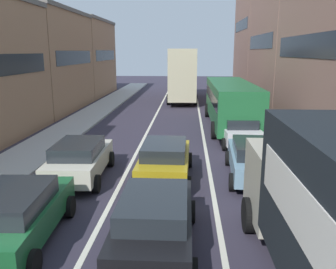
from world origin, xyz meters
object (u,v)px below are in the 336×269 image
sedan_centre_lane_second (155,220)px  bus_far_queue_secondary (182,72)px  wagon_left_lane_second (16,215)px  hatchback_centre_lane_third (165,159)px  sedan_left_lane_third (80,159)px  bus_mid_queue_primary (231,101)px  wagon_right_lane_far (238,129)px  sedan_right_lane_behind_truck (255,158)px

sedan_centre_lane_second → bus_far_queue_secondary: size_ratio=0.41×
wagon_left_lane_second → hatchback_centre_lane_third: bearing=-38.1°
bus_far_queue_secondary → sedan_left_lane_third: bearing=170.1°
hatchback_centre_lane_third → sedan_left_lane_third: same height
wagon_left_lane_second → bus_mid_queue_primary: (7.06, 14.74, 0.96)m
wagon_left_lane_second → sedan_left_lane_third: bearing=-5.1°
sedan_centre_lane_second → bus_mid_queue_primary: bus_mid_queue_primary is taller
wagon_right_lane_far → bus_far_queue_secondary: bus_far_queue_secondary is taller
bus_far_queue_secondary → sedan_centre_lane_second: bearing=178.6°
sedan_left_lane_third → bus_mid_queue_primary: 12.10m
sedan_right_lane_behind_truck → bus_far_queue_secondary: size_ratio=0.42×
hatchback_centre_lane_third → sedan_centre_lane_second: bearing=-178.1°
sedan_centre_lane_second → sedan_left_lane_third: (-3.37, 4.92, 0.00)m
bus_far_queue_secondary → bus_mid_queue_primary: bearing=-166.5°
bus_mid_queue_primary → sedan_right_lane_behind_truck: bearing=179.0°
wagon_left_lane_second → wagon_right_lane_far: same height
wagon_left_lane_second → sedan_left_lane_third: 4.84m
sedan_left_lane_third → wagon_right_lane_far: same height
sedan_left_lane_third → sedan_centre_lane_second: bearing=-147.9°
hatchback_centre_lane_third → wagon_right_lane_far: (3.53, 5.67, 0.00)m
wagon_left_lane_second → hatchback_centre_lane_third: size_ratio=1.01×
sedan_centre_lane_second → wagon_right_lane_far: 11.23m
wagon_left_lane_second → hatchback_centre_lane_third: (3.47, 4.92, 0.00)m
hatchback_centre_lane_third → wagon_left_lane_second: bearing=145.8°
sedan_centre_lane_second → sedan_right_lane_behind_truck: (3.38, 5.32, 0.00)m
hatchback_centre_lane_third → bus_far_queue_secondary: (0.24, 22.72, 2.03)m
wagon_right_lane_far → sedan_right_lane_behind_truck: bearing=175.6°
sedan_left_lane_third → bus_mid_queue_primary: size_ratio=0.42×
sedan_left_lane_third → wagon_left_lane_second: bearing=175.6°
sedan_right_lane_behind_truck → wagon_right_lane_far: same height
sedan_right_lane_behind_truck → wagon_right_lane_far: bearing=2.5°
bus_mid_queue_primary → bus_far_queue_secondary: 13.38m
wagon_left_lane_second → sedan_right_lane_behind_truck: bearing=-55.9°
sedan_centre_lane_second → wagon_right_lane_far: (3.45, 10.68, 0.00)m
hatchback_centre_lane_third → sedan_left_lane_third: (-3.29, -0.09, 0.00)m
sedan_centre_lane_second → sedan_left_lane_third: bearing=34.4°
sedan_left_lane_third → bus_mid_queue_primary: bus_mid_queue_primary is taller
sedan_left_lane_third → bus_far_queue_secondary: (3.53, 22.81, 2.03)m
hatchback_centre_lane_third → sedan_right_lane_behind_truck: bearing=-83.8°
wagon_left_lane_second → bus_mid_queue_primary: 16.37m
sedan_right_lane_behind_truck → bus_mid_queue_primary: bearing=2.5°
sedan_left_lane_third → sedan_right_lane_behind_truck: (6.75, 0.40, 0.00)m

